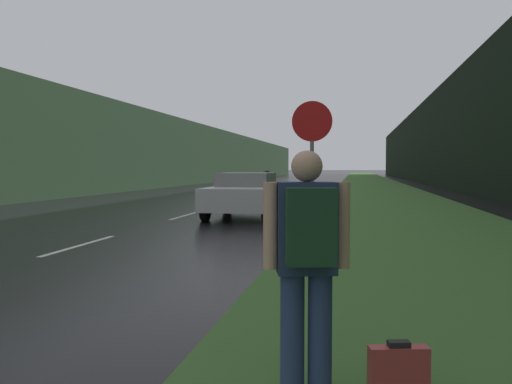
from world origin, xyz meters
TOP-DOWN VIEW (x-y plane):
  - grass_verge at (7.18, 40.00)m, footprint 6.00×240.00m
  - lane_stripe_b at (0.00, 8.85)m, footprint 0.12×3.00m
  - lane_stripe_c at (0.00, 15.85)m, footprint 0.12×3.00m
  - lane_stripe_d at (0.00, 22.85)m, footprint 0.12×3.00m
  - lane_stripe_e at (0.00, 29.85)m, footprint 0.12×3.00m
  - lane_stripe_f at (0.00, 36.85)m, footprint 0.12×3.00m
  - treeline_far_side at (-10.18, 50.00)m, footprint 2.00×140.00m
  - treeline_near_side at (13.18, 50.00)m, footprint 2.00×140.00m
  - stop_sign at (4.80, 8.28)m, footprint 0.72×0.07m
  - hitchhiker_with_backpack at (5.24, 2.27)m, footprint 0.59×0.48m
  - suitcase at (5.87, 2.43)m, footprint 0.43×0.21m
  - car_passing_near at (2.09, 15.64)m, footprint 2.05×4.54m
  - delivery_truck at (-2.09, 91.39)m, footprint 2.42×6.95m

SIDE VIEW (x-z plane):
  - lane_stripe_b at x=0.00m, z-range 0.00..0.01m
  - lane_stripe_c at x=0.00m, z-range 0.00..0.01m
  - lane_stripe_d at x=0.00m, z-range 0.00..0.01m
  - lane_stripe_e at x=0.00m, z-range 0.00..0.01m
  - lane_stripe_f at x=0.00m, z-range 0.00..0.01m
  - grass_verge at x=7.18m, z-range 0.00..0.02m
  - suitcase at x=5.87m, z-range -0.01..0.39m
  - car_passing_near at x=2.09m, z-range 0.03..1.46m
  - hitchhiker_with_backpack at x=5.24m, z-range 0.13..1.86m
  - stop_sign at x=4.80m, z-range 0.35..3.13m
  - delivery_truck at x=-2.09m, z-range 0.06..3.87m
  - treeline_far_side at x=-10.18m, z-range 0.00..5.84m
  - treeline_near_side at x=13.18m, z-range 0.00..8.16m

